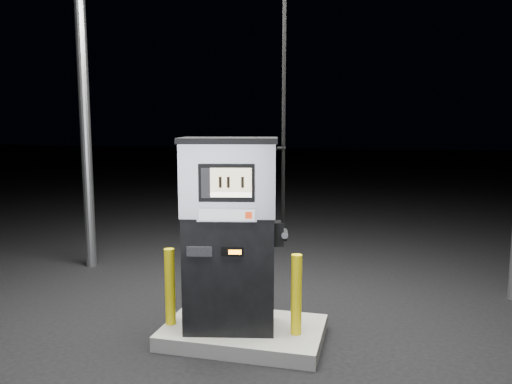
# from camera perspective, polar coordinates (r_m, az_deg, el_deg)

# --- Properties ---
(ground) EXTENTS (80.00, 80.00, 0.00)m
(ground) POSITION_cam_1_polar(r_m,az_deg,el_deg) (5.32, -1.42, -16.49)
(ground) COLOR black
(ground) RESTS_ON ground
(pump_island) EXTENTS (1.60, 1.00, 0.15)m
(pump_island) POSITION_cam_1_polar(r_m,az_deg,el_deg) (5.29, -1.42, -15.75)
(pump_island) COLOR gray
(pump_island) RESTS_ON ground
(fuel_dispenser) EXTENTS (1.10, 0.75, 3.95)m
(fuel_dispenser) POSITION_cam_1_polar(r_m,az_deg,el_deg) (4.92, -3.00, -4.63)
(fuel_dispenser) COLOR black
(fuel_dispenser) RESTS_ON pump_island
(bollard_left) EXTENTS (0.13, 0.13, 0.79)m
(bollard_left) POSITION_cam_1_polar(r_m,az_deg,el_deg) (5.24, -9.80, -10.60)
(bollard_left) COLOR yellow
(bollard_left) RESTS_ON pump_island
(bollard_right) EXTENTS (0.11, 0.11, 0.79)m
(bollard_right) POSITION_cam_1_polar(r_m,az_deg,el_deg) (4.94, 4.63, -11.61)
(bollard_right) COLOR yellow
(bollard_right) RESTS_ON pump_island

